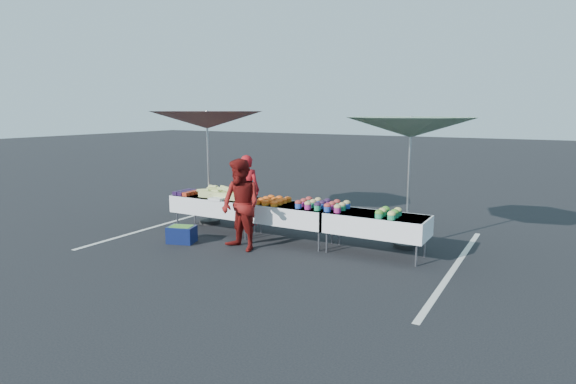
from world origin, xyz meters
The scene contains 17 objects.
ground centered at (0.00, 0.00, 0.00)m, with size 80.00×80.00×0.00m, color black.
stripe_left centered at (-3.20, 0.00, 0.00)m, with size 0.10×5.00×0.00m, color silver.
stripe_right centered at (3.20, 0.00, 0.00)m, with size 0.10×5.00×0.00m, color silver.
table_left centered at (-1.80, 0.00, 0.58)m, with size 1.86×0.81×0.75m.
table_center centered at (0.00, 0.00, 0.58)m, with size 1.86×0.81×0.75m.
table_right centered at (1.80, 0.00, 0.58)m, with size 1.86×0.81×0.75m.
berry_punnets centered at (-2.51, -0.06, 0.79)m, with size 0.40×0.54×0.08m.
corn_pile centered at (-1.56, 0.04, 0.84)m, with size 1.16×0.57×0.26m.
plastic_bags centered at (-1.50, -0.30, 0.78)m, with size 0.30×0.25×0.05m, color white.
carrot_bowls centered at (-0.35, -0.01, 0.80)m, with size 0.55×0.69×0.11m.
potato_cups centered at (0.75, 0.00, 0.83)m, with size 0.94×0.58×0.16m.
bean_baskets centered at (2.06, -0.10, 0.82)m, with size 0.36×0.50×0.15m.
vendor centered at (-1.50, 0.76, 0.80)m, with size 0.58×0.38×1.60m, color red.
customer centered at (-0.48, -0.92, 0.85)m, with size 0.83×0.65×1.71m, color maroon.
umbrella_left centered at (-2.35, 0.49, 2.34)m, with size 2.71×2.71×2.58m.
umbrella_right centered at (2.15, 0.76, 2.25)m, with size 2.82×2.82×2.48m.
storage_bin centered at (-1.79, -1.09, 0.17)m, with size 0.60×0.51×0.34m.
Camera 1 is at (4.55, -8.06, 2.58)m, focal length 30.00 mm.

